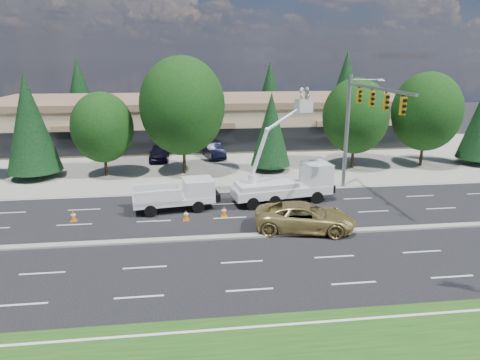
{
  "coord_description": "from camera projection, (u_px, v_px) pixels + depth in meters",
  "views": [
    {
      "loc": [
        -2.57,
        -23.31,
        10.37
      ],
      "look_at": [
        0.77,
        3.9,
        2.4
      ],
      "focal_mm": 32.0,
      "sensor_mm": 36.0,
      "label": 1
    }
  ],
  "objects": [
    {
      "name": "tree_front_f",
      "position": [
        356.0,
        116.0,
        39.83
      ],
      "size": [
        6.13,
        6.13,
        8.51
      ],
      "color": "#332114",
      "rests_on": "ground"
    },
    {
      "name": "tree_front_e",
      "position": [
        271.0,
        129.0,
        39.2
      ],
      "size": [
        3.68,
        3.68,
        7.25
      ],
      "color": "#332114",
      "rests_on": "ground"
    },
    {
      "name": "tree_back_d",
      "position": [
        346.0,
        85.0,
        66.32
      ],
      "size": [
        5.71,
        5.71,
        11.25
      ],
      "color": "#332114",
      "rests_on": "ground"
    },
    {
      "name": "traffic_cone_c",
      "position": [
        224.0,
        211.0,
        28.65
      ],
      "size": [
        0.4,
        0.4,
        0.7
      ],
      "color": "orange",
      "rests_on": "ground"
    },
    {
      "name": "tree_front_b",
      "position": [
        30.0,
        123.0,
        36.49
      ],
      "size": [
        4.57,
        4.57,
        9.01
      ],
      "color": "#332114",
      "rests_on": "ground"
    },
    {
      "name": "tree_back_c",
      "position": [
        270.0,
        92.0,
        65.17
      ],
      "size": [
        4.86,
        4.86,
        9.58
      ],
      "color": "#332114",
      "rests_on": "ground"
    },
    {
      "name": "tree_back_b",
      "position": [
        177.0,
        91.0,
        63.49
      ],
      "size": [
        5.02,
        5.02,
        9.89
      ],
      "color": "#332114",
      "rests_on": "ground"
    },
    {
      "name": "parked_car_west",
      "position": [
        159.0,
        153.0,
        43.97
      ],
      "size": [
        1.96,
        4.65,
        1.57
      ],
      "primitive_type": "imported",
      "rotation": [
        0.0,
        0.0,
        -0.02
      ],
      "color": "black",
      "rests_on": "ground"
    },
    {
      "name": "road_median",
      "position": [
        235.0,
        236.0,
        25.39
      ],
      "size": [
        120.0,
        0.55,
        0.12
      ],
      "primitive_type": "cube",
      "color": "gray",
      "rests_on": "ground"
    },
    {
      "name": "tree_front_c",
      "position": [
        102.0,
        127.0,
        37.32
      ],
      "size": [
        5.38,
        5.38,
        7.46
      ],
      "color": "#332114",
      "rests_on": "ground"
    },
    {
      "name": "tree_back_a",
      "position": [
        79.0,
        91.0,
        61.81
      ],
      "size": [
        5.18,
        5.18,
        10.22
      ],
      "color": "#332114",
      "rests_on": "ground"
    },
    {
      "name": "ground",
      "position": [
        235.0,
        237.0,
        25.41
      ],
      "size": [
        140.0,
        140.0,
        0.0
      ],
      "primitive_type": "plane",
      "color": "black",
      "rests_on": "ground"
    },
    {
      "name": "tree_front_d",
      "position": [
        182.0,
        106.0,
        37.64
      ],
      "size": [
        7.55,
        7.55,
        10.48
      ],
      "color": "#332114",
      "rests_on": "ground"
    },
    {
      "name": "signal_mast",
      "position": [
        359.0,
        117.0,
        31.6
      ],
      "size": [
        2.76,
        10.16,
        9.0
      ],
      "color": "gray",
      "rests_on": "ground"
    },
    {
      "name": "strip_mall",
      "position": [
        208.0,
        119.0,
        53.19
      ],
      "size": [
        50.4,
        15.4,
        5.5
      ],
      "color": "tan",
      "rests_on": "ground"
    },
    {
      "name": "minivan",
      "position": [
        305.0,
        217.0,
        26.26
      ],
      "size": [
        6.56,
        4.04,
        1.7
      ],
      "primitive_type": "imported",
      "rotation": [
        0.0,
        0.0,
        1.36
      ],
      "color": "tan",
      "rests_on": "ground"
    },
    {
      "name": "tree_front_g",
      "position": [
        427.0,
        112.0,
        40.57
      ],
      "size": [
        6.49,
        6.49,
        9.0
      ],
      "color": "#332114",
      "rests_on": "ground"
    },
    {
      "name": "traffic_cone_a",
      "position": [
        73.0,
        216.0,
        27.84
      ],
      "size": [
        0.4,
        0.4,
        0.7
      ],
      "color": "orange",
      "rests_on": "ground"
    },
    {
      "name": "concrete_apron",
      "position": [
        214.0,
        159.0,
        44.47
      ],
      "size": [
        140.0,
        22.0,
        0.01
      ],
      "primitive_type": "cube",
      "color": "gray",
      "rests_on": "ground"
    },
    {
      "name": "traffic_cone_b",
      "position": [
        186.0,
        215.0,
        27.98
      ],
      "size": [
        0.4,
        0.4,
        0.7
      ],
      "color": "orange",
      "rests_on": "ground"
    },
    {
      "name": "bucket_truck",
      "position": [
        289.0,
        179.0,
        31.26
      ],
      "size": [
        7.54,
        3.35,
        8.26
      ],
      "rotation": [
        0.0,
        0.0,
        0.16
      ],
      "color": "silver",
      "rests_on": "ground"
    },
    {
      "name": "utility_pickup",
      "position": [
        180.0,
        198.0,
        29.79
      ],
      "size": [
        5.77,
        2.8,
        2.12
      ],
      "rotation": [
        0.0,
        0.0,
        0.14
      ],
      "color": "silver",
      "rests_on": "ground"
    },
    {
      "name": "parked_car_east",
      "position": [
        213.0,
        150.0,
        45.21
      ],
      "size": [
        2.57,
        4.91,
        1.54
      ],
      "primitive_type": "imported",
      "rotation": [
        0.0,
        0.0,
        0.21
      ],
      "color": "black",
      "rests_on": "ground"
    }
  ]
}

